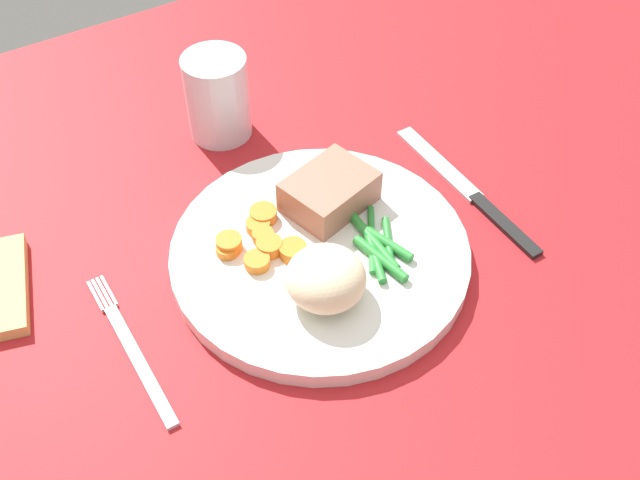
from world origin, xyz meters
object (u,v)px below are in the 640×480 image
dinner_plate (320,254)px  water_glass (218,101)px  fork (132,348)px  meat_portion (329,192)px  knife (469,192)px

dinner_plate → water_glass: water_glass is taller
dinner_plate → water_glass: bearing=88.5°
dinner_plate → fork: (-18.01, -0.26, -0.60)cm
meat_portion → fork: size_ratio=0.47×
dinner_plate → meat_portion: size_ratio=3.39×
dinner_plate → knife: size_ratio=1.29×
fork → knife: size_ratio=0.81×
meat_portion → fork: 22.23cm
dinner_plate → knife: dinner_plate is taller
knife → meat_portion: bearing=162.4°
dinner_plate → knife: 16.73cm
dinner_plate → fork: size_ratio=1.59×
knife → fork: bearing=-179.0°
fork → knife: bearing=-2.3°
fork → knife: (34.72, -0.03, -0.00)cm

